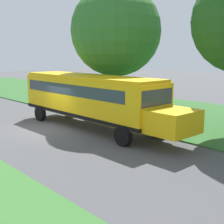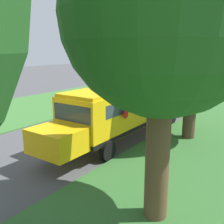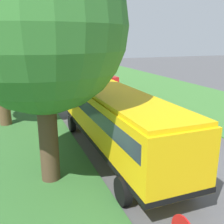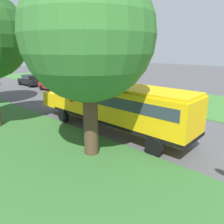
{
  "view_description": "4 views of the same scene",
  "coord_description": "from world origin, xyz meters",
  "views": [
    {
      "loc": [
        8.96,
        15.91,
        4.43
      ],
      "look_at": [
        -0.69,
        5.4,
        1.75
      ],
      "focal_mm": 50.0,
      "sensor_mm": 36.0,
      "label": 1
    },
    {
      "loc": [
        -10.72,
        15.0,
        5.2
      ],
      "look_at": [
        -2.69,
        3.52,
        1.86
      ],
      "focal_mm": 42.0,
      "sensor_mm": 36.0,
      "label": 2
    },
    {
      "loc": [
        -7.01,
        -9.59,
        5.55
      ],
      "look_at": [
        -1.82,
        3.88,
        1.46
      ],
      "focal_mm": 42.0,
      "sensor_mm": 36.0,
      "label": 3
    },
    {
      "loc": [
        -12.85,
        -7.7,
        5.36
      ],
      "look_at": [
        -2.34,
        1.93,
        1.19
      ],
      "focal_mm": 35.0,
      "sensor_mm": 36.0,
      "label": 4
    }
  ],
  "objects": [
    {
      "name": "ground_plane",
      "position": [
        0.0,
        0.0,
        0.0
      ],
      "size": [
        120.0,
        120.0,
        0.0
      ],
      "primitive_type": "plane",
      "color": "#4C4C4F"
    },
    {
      "name": "school_bus",
      "position": [
        -2.57,
        1.6,
        1.92
      ],
      "size": [
        2.84,
        12.42,
        3.16
      ],
      "color": "yellow",
      "rests_on": "ground"
    },
    {
      "name": "grass_verge",
      "position": [
        -10.0,
        0.0,
        0.04
      ],
      "size": [
        12.0,
        80.0,
        0.08
      ],
      "primitive_type": "cube",
      "color": "#33662D",
      "rests_on": "ground"
    },
    {
      "name": "stop_sign",
      "position": [
        -4.6,
        -6.65,
        1.74
      ],
      "size": [
        0.08,
        0.68,
        2.74
      ],
      "color": "gray",
      "rests_on": "ground"
    },
    {
      "name": "oak_tree_beside_bus",
      "position": [
        -5.82,
        0.16,
        5.96
      ],
      "size": [
        6.12,
        6.12,
        9.0
      ],
      "color": "#4C3826",
      "rests_on": "ground"
    }
  ]
}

